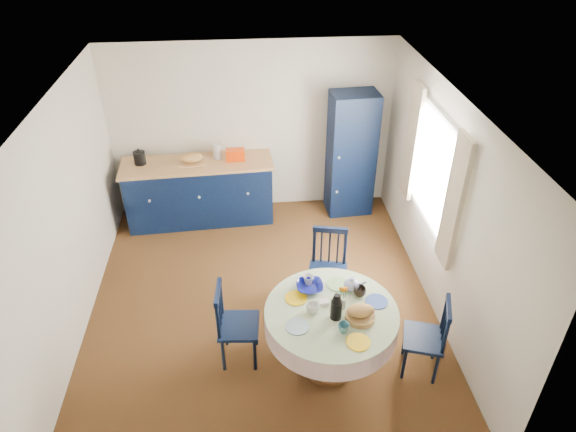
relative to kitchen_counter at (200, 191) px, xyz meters
name	(u,v)px	position (x,y,z in m)	size (l,w,h in m)	color
floor	(262,303)	(0.79, -1.90, -0.48)	(4.50, 4.50, 0.00)	black
ceiling	(255,103)	(0.79, -1.90, 2.02)	(4.50, 4.50, 0.00)	white
wall_back	(252,129)	(0.79, 0.35, 0.77)	(4.00, 0.02, 2.50)	beige
wall_left	(65,226)	(-1.21, -1.90, 0.77)	(0.02, 4.50, 2.50)	beige
wall_right	(443,207)	(2.79, -1.90, 0.77)	(0.02, 4.50, 2.50)	beige
window	(433,171)	(2.75, -1.60, 1.04)	(0.10, 1.74, 1.45)	white
kitchen_counter	(200,191)	(0.00, 0.00, 0.00)	(2.13, 0.76, 1.18)	black
pantry_cabinet	(351,155)	(2.19, 0.07, 0.44)	(0.67, 0.50, 1.84)	black
dining_table	(332,320)	(1.43, -2.90, 0.18)	(1.29, 1.29, 1.06)	#563B18
chair_left	(235,324)	(0.48, -2.69, -0.01)	(0.43, 0.45, 0.94)	black
chair_far	(328,269)	(1.55, -1.94, 0.01)	(0.52, 0.50, 0.98)	black
chair_right	(428,337)	(2.38, -3.02, -0.02)	(0.49, 0.50, 0.90)	black
mug_a	(313,308)	(1.24, -2.90, 0.35)	(0.13, 0.13, 0.10)	silver
mug_b	(344,328)	(1.49, -3.18, 0.35)	(0.10, 0.10, 0.10)	#356976
mug_c	(360,291)	(1.74, -2.71, 0.35)	(0.12, 0.12, 0.10)	black
mug_d	(309,280)	(1.25, -2.49, 0.35)	(0.11, 0.11, 0.10)	silver
cobalt_bowl	(310,287)	(1.26, -2.57, 0.33)	(0.27, 0.27, 0.07)	navy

